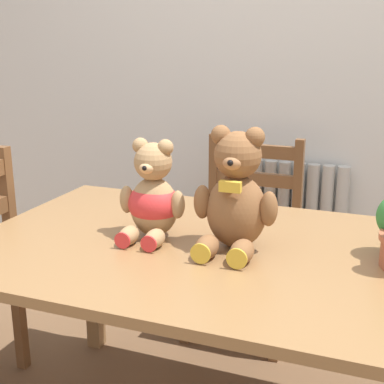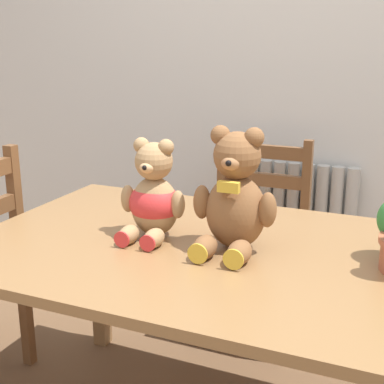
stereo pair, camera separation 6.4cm
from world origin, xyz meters
TOP-DOWN VIEW (x-y plane):
  - wall_back at (0.00, 1.67)m, footprint 8.00×0.04m
  - radiator at (-0.02, 1.60)m, footprint 0.63×0.10m
  - dining_table at (0.00, 0.47)m, footprint 1.49×0.94m
  - wooden_chair_behind at (-0.13, 1.29)m, footprint 0.45×0.42m
  - teddy_bear_left at (-0.21, 0.49)m, footprint 0.21×0.22m
  - teddy_bear_right at (0.05, 0.48)m, footprint 0.25×0.25m

SIDE VIEW (x-z plane):
  - radiator at x=-0.02m, z-range -0.03..0.71m
  - wooden_chair_behind at x=-0.13m, z-range 0.00..0.89m
  - dining_table at x=0.00m, z-range 0.28..1.00m
  - teddy_bear_left at x=-0.21m, z-range 0.69..1.00m
  - teddy_bear_right at x=0.05m, z-range 0.70..1.06m
  - wall_back at x=0.00m, z-range 0.00..2.60m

